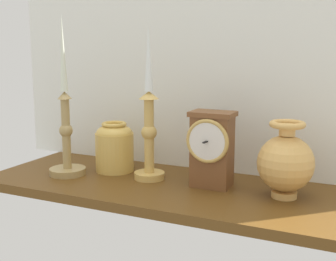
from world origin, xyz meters
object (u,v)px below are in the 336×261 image
at_px(mantel_clock, 212,148).
at_px(candlestick_tall_center, 66,132).
at_px(brass_vase_jar, 115,146).
at_px(brass_vase_bulbous, 286,162).
at_px(candlestick_tall_left, 149,127).

xyz_separation_m(mantel_clock, candlestick_tall_center, (-0.40, -0.06, 0.02)).
height_order(mantel_clock, brass_vase_jar, mantel_clock).
bearing_deg(brass_vase_bulbous, brass_vase_jar, 176.45).
distance_m(mantel_clock, brass_vase_jar, 0.30).
xyz_separation_m(candlestick_tall_left, brass_vase_bulbous, (0.35, -0.00, -0.06)).
relative_size(candlestick_tall_left, brass_vase_bulbous, 2.22).
xyz_separation_m(candlestick_tall_left, candlestick_tall_center, (-0.22, -0.06, -0.02)).
bearing_deg(brass_vase_jar, brass_vase_bulbous, -3.55).
bearing_deg(candlestick_tall_left, brass_vase_jar, 166.99).
distance_m(candlestick_tall_left, brass_vase_jar, 0.15).
distance_m(candlestick_tall_center, brass_vase_jar, 0.14).
relative_size(mantel_clock, candlestick_tall_left, 0.48).
relative_size(candlestick_tall_left, candlestick_tall_center, 0.93).
bearing_deg(candlestick_tall_center, mantel_clock, 9.00).
distance_m(candlestick_tall_center, brass_vase_bulbous, 0.58).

